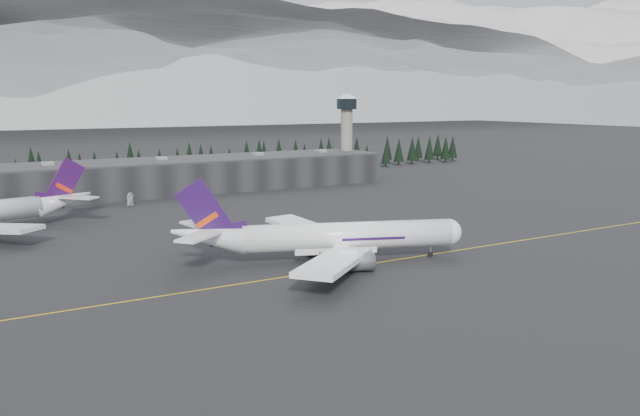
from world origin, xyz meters
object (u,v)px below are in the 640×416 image
jet_main (323,237)px  gse_vehicle_b (207,194)px  control_tower (347,126)px  gse_vehicle_a (130,205)px  terminal (187,175)px

jet_main → gse_vehicle_b: (9.53, 103.17, -4.70)m
control_tower → gse_vehicle_b: size_ratio=9.34×
gse_vehicle_a → control_tower: bearing=-16.1°
terminal → control_tower: bearing=2.3°
terminal → gse_vehicle_b: (1.78, -16.72, -5.61)m
terminal → jet_main: bearing=-93.7°
terminal → control_tower: size_ratio=4.24×
jet_main → gse_vehicle_a: size_ratio=13.40×
gse_vehicle_a → gse_vehicle_b: bearing=-14.1°
terminal → jet_main: jet_main is taller
gse_vehicle_b → terminal: bearing=-172.7°
gse_vehicle_a → gse_vehicle_b: 31.57m
gse_vehicle_a → jet_main: bearing=-109.6°
control_tower → jet_main: bearing=-124.0°
terminal → jet_main: size_ratio=2.54×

